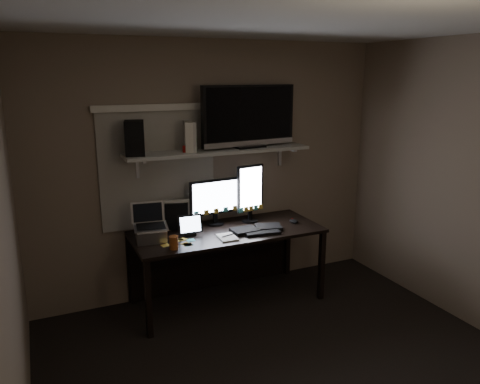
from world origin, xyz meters
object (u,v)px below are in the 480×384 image
monitor_landscape (215,202)px  keyboard (257,229)px  cup (174,243)px  mouse (294,221)px  tv (249,117)px  game_console (188,136)px  desk (223,244)px  speaker (135,138)px  laptop (151,224)px  tablet (190,225)px  monitor_portrait (250,193)px

monitor_landscape → keyboard: (0.29, -0.33, -0.22)m
cup → keyboard: bearing=9.8°
mouse → cup: bearing=174.6°
cup → tv: size_ratio=0.11×
game_console → desk: bearing=-4.7°
speaker → laptop: bearing=-59.7°
monitor_landscape → keyboard: size_ratio=1.05×
desk → mouse: mouse is taller
monitor_landscape → keyboard: monitor_landscape is taller
keyboard → tablet: tablet is taller
monitor_portrait → keyboard: size_ratio=1.17×
monitor_portrait → speaker: size_ratio=1.94×
game_console → speaker: bearing=-162.6°
mouse → game_console: game_console is taller
tv → monitor_portrait: bearing=-90.8°
game_console → speaker: size_ratio=0.90×
desk → laptop: (-0.73, -0.12, 0.34)m
monitor_landscape → cup: monitor_landscape is taller
monitor_landscape → cup: 0.77m
game_console → speaker: (-0.50, -0.03, 0.02)m
mouse → cup: size_ratio=0.94×
keyboard → laptop: bearing=179.7°
speaker → tv: bearing=12.7°
monitor_portrait → speaker: speaker is taller
keyboard → speaker: bearing=170.1°
monitor_portrait → tablet: monitor_portrait is taller
monitor_portrait → keyboard: monitor_portrait is taller
keyboard → speaker: size_ratio=1.66×
monitor_landscape → tv: bearing=-8.9°
laptop → game_console: (0.44, 0.22, 0.72)m
mouse → laptop: bearing=163.3°
tablet → laptop: laptop is taller
keyboard → tv: bearing=85.7°
keyboard → game_console: (-0.55, 0.33, 0.87)m
speaker → monitor_portrait: bearing=11.1°
monitor_portrait → laptop: bearing=-179.1°
tablet → cup: tablet is taller
desk → cup: (-0.60, -0.38, 0.23)m
monitor_portrait → game_console: 0.85m
monitor_portrait → mouse: monitor_portrait is taller
desk → monitor_portrait: 0.57m
desk → game_console: 1.11m
mouse → tv: bearing=131.7°
monitor_portrait → game_console: game_console is taller
mouse → tablet: (-1.06, 0.07, 0.08)m
desk → game_console: (-0.29, 0.10, 1.06)m
keyboard → tablet: size_ratio=2.22×
desk → tv: size_ratio=1.81×
monitor_landscape → laptop: size_ratio=1.61×
tablet → laptop: size_ratio=0.69×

